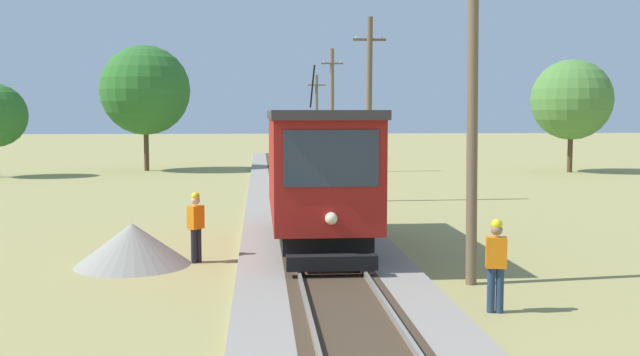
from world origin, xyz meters
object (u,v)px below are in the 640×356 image
(utility_pole_far, at_px, (332,109))
(tree_right_near, at_px, (572,100))
(utility_pole_mid, at_px, (369,108))
(utility_pole_distant, at_px, (317,116))
(red_tram, at_px, (317,170))
(tree_left_far, at_px, (145,90))
(track_worker, at_px, (496,261))
(utility_pole_near_tram, at_px, (472,101))
(second_worker, at_px, (196,224))
(gravel_pile, at_px, (132,244))

(utility_pole_far, bearing_deg, tree_right_near, -4.75)
(utility_pole_mid, distance_m, utility_pole_distant, 28.14)
(red_tram, bearing_deg, tree_right_near, 54.01)
(utility_pole_mid, relative_size, tree_left_far, 0.95)
(utility_pole_mid, relative_size, track_worker, 4.35)
(utility_pole_near_tram, relative_size, second_worker, 4.39)
(red_tram, xyz_separation_m, track_worker, (2.85, -6.64, -1.21))
(gravel_pile, height_order, second_worker, second_worker)
(tree_left_far, bearing_deg, tree_right_near, -7.31)
(utility_pole_distant, bearing_deg, utility_pole_far, -90.00)
(track_worker, height_order, second_worker, same)
(utility_pole_mid, bearing_deg, utility_pole_near_tram, -90.00)
(red_tram, relative_size, gravel_pile, 3.00)
(tree_right_near, distance_m, tree_left_far, 27.36)
(red_tram, relative_size, track_worker, 4.79)
(utility_pole_mid, bearing_deg, utility_pole_distant, 90.00)
(red_tram, bearing_deg, track_worker, -66.78)
(tree_left_far, bearing_deg, utility_pole_mid, -56.03)
(gravel_pile, bearing_deg, red_tram, 19.93)
(gravel_pile, bearing_deg, utility_pole_far, 74.51)
(red_tram, xyz_separation_m, tree_right_near, (18.19, 25.05, 2.42))
(red_tram, bearing_deg, utility_pole_distant, 85.50)
(utility_pole_near_tram, distance_m, track_worker, 3.88)
(track_worker, bearing_deg, red_tram, -143.08)
(utility_pole_distant, bearing_deg, track_worker, -90.27)
(tree_right_near, xyz_separation_m, tree_left_far, (-27.13, 3.48, 0.64))
(utility_pole_near_tram, distance_m, second_worker, 7.44)
(gravel_pile, xyz_separation_m, tree_right_near, (22.90, 26.76, 4.08))
(utility_pole_near_tram, bearing_deg, second_worker, 156.37)
(red_tram, height_order, tree_right_near, tree_right_near)
(track_worker, xyz_separation_m, tree_left_far, (-11.78, 35.17, 4.27))
(track_worker, xyz_separation_m, second_worker, (-6.01, 5.14, 0.00))
(utility_pole_distant, xyz_separation_m, second_worker, (-6.23, -40.36, -2.53))
(red_tram, relative_size, utility_pole_distant, 1.25)
(utility_pole_near_tram, height_order, utility_pole_far, utility_pole_near_tram)
(utility_pole_distant, relative_size, second_worker, 3.84)
(utility_pole_near_tram, relative_size, tree_left_far, 0.96)
(red_tram, height_order, utility_pole_far, utility_pole_far)
(utility_pole_mid, distance_m, tree_left_far, 21.51)
(red_tram, height_order, track_worker, red_tram)
(gravel_pile, relative_size, tree_left_far, 0.35)
(utility_pole_far, height_order, gravel_pile, utility_pole_far)
(tree_right_near, bearing_deg, gravel_pile, -130.56)
(track_worker, bearing_deg, utility_pole_near_tram, -171.30)
(utility_pole_distant, height_order, second_worker, utility_pole_distant)
(utility_pole_near_tram, distance_m, tree_left_far, 34.90)
(utility_pole_near_tram, distance_m, utility_pole_far, 30.53)
(utility_pole_far, bearing_deg, utility_pole_distant, 90.00)
(utility_pole_far, bearing_deg, track_worker, -90.37)
(utility_pole_far, height_order, second_worker, utility_pole_far)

